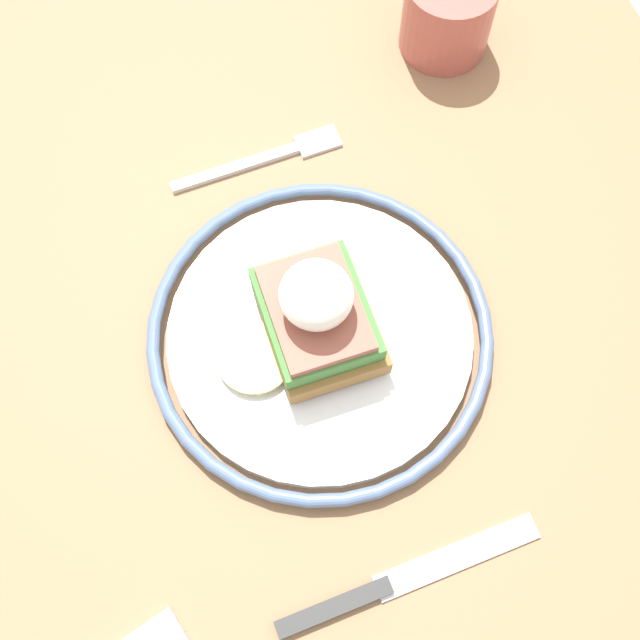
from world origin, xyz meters
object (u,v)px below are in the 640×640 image
(plate, at_px, (320,334))
(cup, at_px, (448,13))
(fork, at_px, (266,158))
(sandwich, at_px, (316,314))
(knife, at_px, (387,585))

(plate, height_order, cup, cup)
(fork, bearing_deg, plate, -2.99)
(plate, height_order, fork, plate)
(fork, bearing_deg, sandwich, -3.97)
(knife, bearing_deg, sandwich, 176.29)
(fork, distance_m, knife, 0.35)
(sandwich, xyz_separation_m, fork, (-0.17, 0.01, -0.04))
(fork, height_order, cup, cup)
(fork, relative_size, cup, 1.89)
(plate, bearing_deg, fork, 177.01)
(plate, height_order, sandwich, sandwich)
(cup, bearing_deg, fork, -70.08)
(plate, distance_m, fork, 0.17)
(plate, relative_size, fork, 1.77)
(fork, bearing_deg, knife, -3.83)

